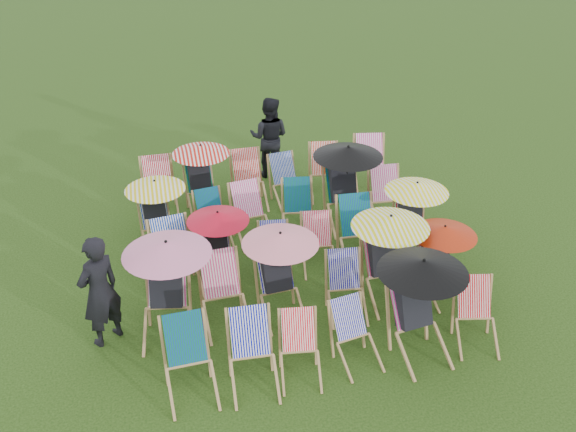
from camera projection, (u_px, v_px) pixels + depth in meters
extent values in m
plane|color=black|center=(295.00, 270.00, 10.46)|extent=(100.00, 100.00, 0.00)
cube|color=#096031|center=(185.00, 338.00, 8.07)|extent=(0.52, 0.40, 0.59)
cube|color=#070DA0|center=(250.00, 332.00, 8.19)|extent=(0.50, 0.38, 0.58)
cube|color=red|center=(298.00, 330.00, 8.35)|extent=(0.46, 0.36, 0.51)
cube|color=#0E0794|center=(349.00, 317.00, 8.56)|extent=(0.48, 0.39, 0.51)
cube|color=#F6319D|center=(410.00, 302.00, 8.64)|extent=(0.58, 0.46, 0.62)
cube|color=black|center=(412.00, 304.00, 8.60)|extent=(0.50, 0.51, 0.65)
sphere|color=tan|center=(411.00, 279.00, 8.51)|extent=(0.23, 0.23, 0.23)
cylinder|color=black|center=(420.00, 288.00, 8.44)|extent=(0.03, 0.03, 0.76)
cone|color=black|center=(423.00, 266.00, 8.26)|extent=(1.20, 1.20, 0.18)
cube|color=red|center=(474.00, 296.00, 8.90)|extent=(0.51, 0.41, 0.54)
cube|color=#F9318B|center=(167.00, 282.00, 9.01)|extent=(0.59, 0.48, 0.63)
cube|color=black|center=(167.00, 285.00, 8.96)|extent=(0.51, 0.53, 0.66)
sphere|color=tan|center=(165.00, 260.00, 8.88)|extent=(0.23, 0.23, 0.23)
cylinder|color=black|center=(169.00, 269.00, 8.78)|extent=(0.03, 0.03, 0.77)
cone|color=pink|center=(166.00, 248.00, 8.60)|extent=(1.22, 1.22, 0.19)
cube|color=#E42D6C|center=(219.00, 273.00, 9.22)|extent=(0.54, 0.41, 0.61)
cube|color=#0D079C|center=(275.00, 270.00, 9.38)|extent=(0.52, 0.41, 0.57)
cube|color=black|center=(276.00, 272.00, 9.34)|extent=(0.45, 0.46, 0.60)
sphere|color=tan|center=(273.00, 250.00, 9.26)|extent=(0.21, 0.21, 0.21)
cylinder|color=black|center=(280.00, 257.00, 9.19)|extent=(0.03, 0.03, 0.70)
cone|color=pink|center=(280.00, 238.00, 9.02)|extent=(1.11, 1.11, 0.17)
cube|color=#0D068C|center=(344.00, 269.00, 9.46)|extent=(0.48, 0.37, 0.54)
cube|color=#ED2F6F|center=(381.00, 253.00, 9.69)|extent=(0.52, 0.40, 0.60)
cube|color=black|center=(382.00, 255.00, 9.65)|extent=(0.44, 0.46, 0.63)
sphere|color=tan|center=(381.00, 233.00, 9.57)|extent=(0.22, 0.22, 0.22)
cylinder|color=black|center=(389.00, 241.00, 9.49)|extent=(0.03, 0.03, 0.74)
cone|color=yellow|center=(391.00, 221.00, 9.32)|extent=(1.16, 1.16, 0.18)
cube|color=#F0308D|center=(434.00, 258.00, 9.78)|extent=(0.48, 0.39, 0.51)
cube|color=black|center=(436.00, 259.00, 9.75)|extent=(0.42, 0.43, 0.53)
sphere|color=tan|center=(435.00, 241.00, 9.67)|extent=(0.19, 0.19, 0.19)
cylinder|color=black|center=(442.00, 247.00, 9.62)|extent=(0.03, 0.03, 0.62)
cone|color=#A72309|center=(445.00, 231.00, 9.47)|extent=(0.97, 0.97, 0.15)
cube|color=#0729A5|center=(170.00, 239.00, 9.96)|extent=(0.59, 0.47, 0.64)
cube|color=#1208B0|center=(215.00, 242.00, 10.15)|extent=(0.44, 0.34, 0.50)
cube|color=black|center=(216.00, 244.00, 10.12)|extent=(0.37, 0.39, 0.53)
sphere|color=tan|center=(214.00, 226.00, 10.05)|extent=(0.19, 0.19, 0.19)
cylinder|color=black|center=(219.00, 232.00, 9.98)|extent=(0.03, 0.03, 0.62)
cone|color=red|center=(218.00, 216.00, 9.84)|extent=(0.97, 0.97, 0.15)
cube|color=#0908A8|center=(273.00, 238.00, 10.27)|extent=(0.46, 0.36, 0.50)
cube|color=red|center=(317.00, 229.00, 10.47)|extent=(0.47, 0.37, 0.52)
cube|color=#0B773B|center=(356.00, 215.00, 10.62)|extent=(0.54, 0.40, 0.63)
cube|color=red|center=(409.00, 214.00, 10.82)|extent=(0.52, 0.42, 0.55)
cube|color=black|center=(410.00, 215.00, 10.78)|extent=(0.45, 0.46, 0.57)
sphere|color=tan|center=(410.00, 197.00, 10.71)|extent=(0.20, 0.20, 0.20)
cylinder|color=black|center=(415.00, 203.00, 10.62)|extent=(0.03, 0.03, 0.67)
cone|color=#FAEC0D|center=(417.00, 187.00, 10.46)|extent=(1.05, 1.05, 0.16)
cube|color=#0825AE|center=(154.00, 211.00, 10.95)|extent=(0.48, 0.37, 0.53)
cube|color=black|center=(154.00, 212.00, 10.91)|extent=(0.41, 0.42, 0.55)
sphere|color=tan|center=(152.00, 195.00, 10.84)|extent=(0.19, 0.19, 0.19)
cylinder|color=black|center=(157.00, 201.00, 10.77)|extent=(0.03, 0.03, 0.64)
cone|color=#DCC60B|center=(155.00, 185.00, 10.62)|extent=(1.01, 1.01, 0.16)
cube|color=#095F3D|center=(209.00, 204.00, 11.18)|extent=(0.47, 0.38, 0.51)
cube|color=#E82E88|center=(247.00, 199.00, 11.18)|extent=(0.54, 0.43, 0.58)
cube|color=#09652E|center=(297.00, 195.00, 11.37)|extent=(0.51, 0.41, 0.56)
cube|color=#096023|center=(341.00, 183.00, 11.58)|extent=(0.54, 0.40, 0.64)
cube|color=black|center=(342.00, 184.00, 11.53)|extent=(0.45, 0.47, 0.67)
sphere|color=tan|center=(341.00, 164.00, 11.45)|extent=(0.24, 0.24, 0.24)
cylinder|color=black|center=(347.00, 170.00, 11.36)|extent=(0.03, 0.03, 0.78)
cone|color=black|center=(348.00, 152.00, 11.18)|extent=(1.23, 1.23, 0.19)
cube|color=#CA2876|center=(385.00, 183.00, 11.67)|extent=(0.52, 0.39, 0.59)
cube|color=red|center=(157.00, 173.00, 11.99)|extent=(0.52, 0.39, 0.61)
cube|color=#0B7524|center=(199.00, 175.00, 12.04)|extent=(0.49, 0.38, 0.55)
cube|color=black|center=(199.00, 177.00, 12.00)|extent=(0.42, 0.43, 0.58)
sphere|color=tan|center=(197.00, 160.00, 11.92)|extent=(0.20, 0.20, 0.20)
cylinder|color=black|center=(202.00, 165.00, 11.85)|extent=(0.03, 0.03, 0.68)
cone|color=red|center=(201.00, 149.00, 11.69)|extent=(1.06, 1.06, 0.16)
cube|color=red|center=(246.00, 166.00, 12.27)|extent=(0.51, 0.38, 0.60)
cube|color=#082BAA|center=(283.00, 168.00, 12.34)|extent=(0.50, 0.40, 0.54)
cube|color=red|center=(324.00, 158.00, 12.59)|extent=(0.54, 0.43, 0.59)
cube|color=#EC2F93|center=(369.00, 151.00, 12.75)|extent=(0.59, 0.48, 0.63)
imported|color=black|center=(100.00, 291.00, 8.60)|extent=(0.73, 0.70, 1.69)
imported|color=black|center=(269.00, 137.00, 13.00)|extent=(1.00, 0.91, 1.68)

